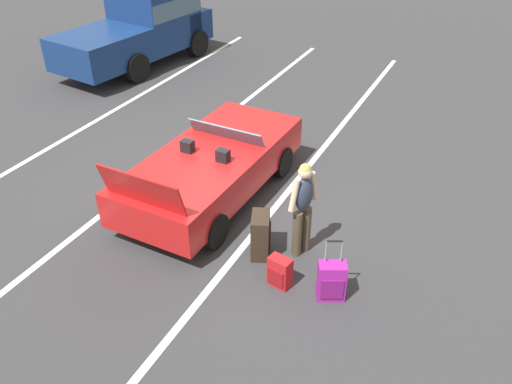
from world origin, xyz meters
The scene contains 10 objects.
ground_plane centered at (0.00, 0.00, 0.00)m, with size 80.00×80.00×0.00m, color #333335.
lot_line_near centered at (0.00, -1.22, 0.00)m, with size 18.00×0.12×0.01m, color silver.
lot_line_mid centered at (0.00, 1.48, 0.00)m, with size 18.00×0.12×0.01m, color silver.
lot_line_far centered at (0.00, 4.18, 0.00)m, with size 18.00×0.12×0.01m, color silver.
convertible_car centered at (0.20, -0.01, 0.59)m, with size 4.19×1.92×1.53m.
suitcase_large_black centered at (-1.15, -1.55, 0.37)m, with size 0.55×0.44×0.74m.
suitcase_medium_bright centered at (-1.58, -2.89, 0.31)m, with size 0.39×0.46×1.00m.
suitcase_small_carryon centered at (-1.68, -2.12, 0.25)m, with size 0.27×0.37×0.50m.
traveler_person centered at (-0.82, -2.11, 0.93)m, with size 0.59×0.33×1.65m.
parked_pickup_truck_near centered at (5.51, 5.55, 1.11)m, with size 5.20×2.57×2.10m.
Camera 1 is at (-7.04, -4.40, 5.50)m, focal length 36.70 mm.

